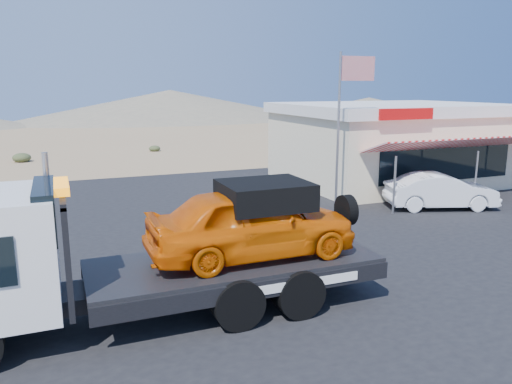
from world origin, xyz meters
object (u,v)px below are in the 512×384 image
Objects in this scene: tow_truck at (157,244)px; flagpole at (344,114)px; white_sedan at (441,191)px; jerky_store at (391,142)px.

flagpole is at bearing 37.78° from tow_truck.
flagpole is (-3.81, 1.20, 3.04)m from white_sedan.
flagpole reaches higher than tow_truck.
tow_truck is at bearing -141.81° from jerky_store.
white_sedan is 0.41× the size of jerky_store.
white_sedan is (12.20, 5.30, -0.90)m from tow_truck.
flagpole is at bearing 91.34° from white_sedan.
tow_truck is 1.50× the size of flagpole.
jerky_store is at bearing 38.79° from flagpole.
white_sedan is at bearing -107.17° from jerky_store.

